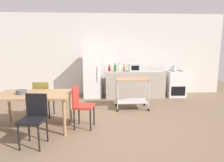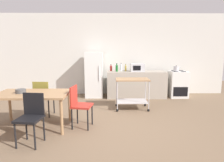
% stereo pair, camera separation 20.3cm
% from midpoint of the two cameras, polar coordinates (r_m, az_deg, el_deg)
% --- Properties ---
extents(ground_plane, '(12.00, 12.00, 0.00)m').
position_cam_midpoint_polar(ground_plane, '(4.35, -1.12, -13.11)').
color(ground_plane, brown).
extents(back_wall, '(8.40, 0.12, 2.90)m').
position_cam_midpoint_polar(back_wall, '(7.22, -2.02, 7.71)').
color(back_wall, silver).
rests_on(back_wall, ground_plane).
extents(kitchen_counter, '(2.00, 0.64, 0.90)m').
position_cam_midpoint_polar(kitchen_counter, '(6.81, 5.72, -0.91)').
color(kitchen_counter, '#A89E8E').
rests_on(kitchen_counter, ground_plane).
extents(dining_table, '(1.50, 0.90, 0.75)m').
position_cam_midpoint_polar(dining_table, '(4.40, -23.14, -4.43)').
color(dining_table, '#A37A51').
rests_on(dining_table, ground_plane).
extents(chair_red, '(0.46, 0.46, 0.89)m').
position_cam_midpoint_polar(chair_red, '(4.21, -10.38, -6.57)').
color(chair_red, '#B72D23').
rests_on(chair_red, ground_plane).
extents(chair_olive, '(0.43, 0.43, 0.89)m').
position_cam_midpoint_polar(chair_olive, '(5.07, -20.55, -4.28)').
color(chair_olive, olive).
rests_on(chair_olive, ground_plane).
extents(chair_black, '(0.45, 0.45, 0.89)m').
position_cam_midpoint_polar(chair_black, '(3.72, -23.22, -9.38)').
color(chair_black, black).
rests_on(chair_black, ground_plane).
extents(stove_oven, '(0.60, 0.61, 0.92)m').
position_cam_midpoint_polar(stove_oven, '(7.19, 17.21, -0.72)').
color(stove_oven, white).
rests_on(stove_oven, ground_plane).
extents(refrigerator, '(0.60, 0.63, 1.55)m').
position_cam_midpoint_polar(refrigerator, '(6.79, -6.55, 1.82)').
color(refrigerator, white).
rests_on(refrigerator, ground_plane).
extents(kitchen_cart, '(0.91, 0.57, 0.85)m').
position_cam_midpoint_polar(kitchen_cart, '(5.44, 4.77, -2.21)').
color(kitchen_cart, '#A37A51').
rests_on(kitchen_cart, ground_plane).
extents(bottle_sesame_oil, '(0.08, 0.08, 0.23)m').
position_cam_midpoint_polar(bottle_sesame_oil, '(6.75, -1.66, 3.72)').
color(bottle_sesame_oil, maroon).
rests_on(bottle_sesame_oil, kitchen_counter).
extents(bottle_sparkling_water, '(0.08, 0.08, 0.28)m').
position_cam_midpoint_polar(bottle_sparkling_water, '(6.61, 0.05, 3.77)').
color(bottle_sparkling_water, '#1E6628').
rests_on(bottle_sparkling_water, kitchen_counter).
extents(bottle_soda, '(0.08, 0.08, 0.27)m').
position_cam_midpoint_polar(bottle_soda, '(6.74, 1.32, 3.84)').
color(bottle_soda, silver).
rests_on(bottle_soda, kitchen_counter).
extents(bottle_soy_sauce, '(0.06, 0.06, 0.25)m').
position_cam_midpoint_polar(bottle_soy_sauce, '(6.77, 2.64, 3.74)').
color(bottle_soy_sauce, gold).
rests_on(bottle_soy_sauce, kitchen_counter).
extents(microwave, '(0.46, 0.35, 0.26)m').
position_cam_midpoint_polar(microwave, '(6.73, 6.04, 3.95)').
color(microwave, silver).
rests_on(microwave, kitchen_counter).
extents(fruit_bowl, '(0.21, 0.21, 0.08)m').
position_cam_midpoint_polar(fruit_bowl, '(4.47, -26.08, -2.86)').
color(fruit_bowl, '#4C4C4C').
rests_on(fruit_bowl, dining_table).
extents(kettle, '(0.24, 0.17, 0.19)m').
position_cam_midpoint_polar(kettle, '(6.98, 16.79, 3.56)').
color(kettle, silver).
rests_on(kettle, stove_oven).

